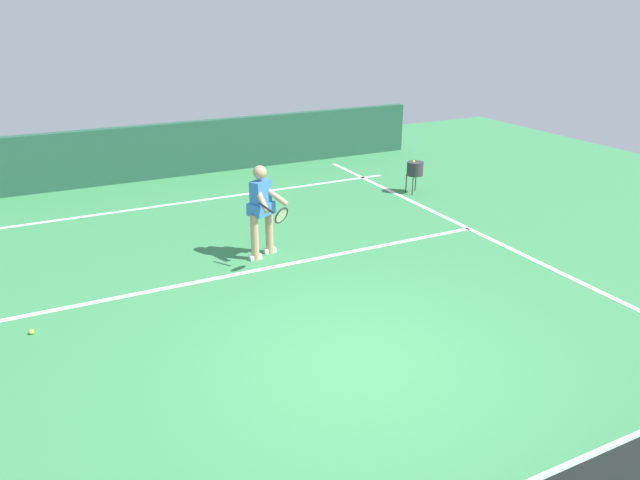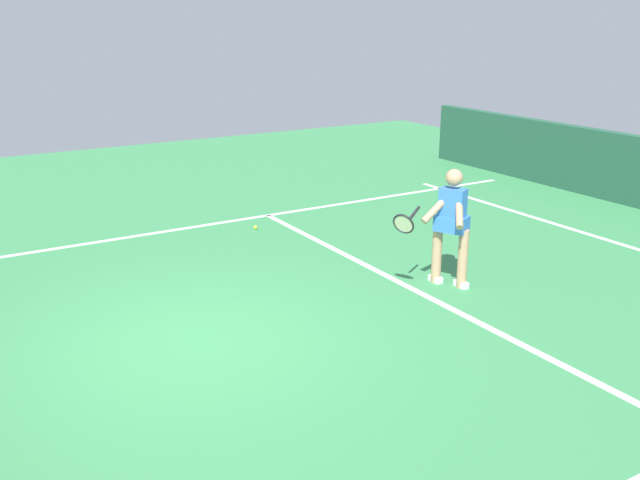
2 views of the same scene
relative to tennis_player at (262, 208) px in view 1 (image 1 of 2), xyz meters
The scene contains 8 objects.
ground_plane 3.59m from the tennis_player, 87.49° to the left, with size 24.57×24.57×0.00m, color #38844C.
court_back_wall 5.67m from the tennis_player, 88.45° to the right, with size 13.16×0.24×1.29m, color #23513D.
baseline_marking 3.57m from the tennis_player, 87.47° to the right, with size 9.16×0.10×0.01m, color white.
service_line_marking 0.98m from the tennis_player, 72.21° to the left, with size 8.16×0.10×0.01m, color white.
sideline_left_marking 5.32m from the tennis_player, 138.36° to the left, with size 0.10×16.90×0.01m, color white.
tennis_player is the anchor object (origin of this frame).
tennis_ball_mid 3.82m from the tennis_player, 16.14° to the left, with size 0.07×0.07×0.07m, color #D1E533.
ball_hopper 4.74m from the tennis_player, 156.32° to the right, with size 0.36×0.36×0.74m.
Camera 1 is at (3.11, 5.17, 3.93)m, focal length 33.65 mm.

